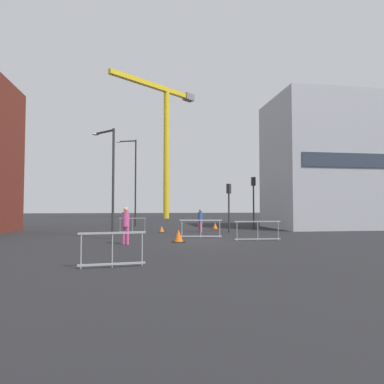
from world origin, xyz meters
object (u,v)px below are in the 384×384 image
(construction_crane, at_px, (165,130))
(traffic_light_island, at_px, (253,195))
(streetlamp_short, at_px, (110,172))
(pedestrian_waiting, at_px, (126,222))
(pedestrian_walking, at_px, (200,219))
(traffic_cone_by_barrier, at_px, (215,226))
(traffic_cone_striped, at_px, (162,229))
(traffic_cone_orange, at_px, (179,236))
(traffic_light_far, at_px, (229,199))
(streetlamp_tall, at_px, (133,175))

(construction_crane, bearing_deg, traffic_light_island, -78.19)
(streetlamp_short, distance_m, pedestrian_waiting, 4.30)
(pedestrian_walking, bearing_deg, traffic_cone_by_barrier, 59.39)
(pedestrian_walking, bearing_deg, streetlamp_short, -146.52)
(traffic_cone_striped, relative_size, traffic_cone_by_barrier, 0.86)
(traffic_cone_by_barrier, bearing_deg, streetlamp_short, -138.16)
(pedestrian_waiting, height_order, traffic_cone_orange, pedestrian_waiting)
(pedestrian_walking, relative_size, traffic_cone_orange, 2.52)
(traffic_light_far, height_order, traffic_cone_by_barrier, traffic_light_far)
(traffic_cone_orange, bearing_deg, traffic_light_far, 53.77)
(pedestrian_waiting, xyz_separation_m, traffic_cone_orange, (2.69, 0.67, -0.77))
(construction_crane, distance_m, traffic_light_far, 30.89)
(streetlamp_tall, relative_size, traffic_cone_orange, 12.25)
(streetlamp_tall, relative_size, traffic_cone_striped, 17.05)
(traffic_light_island, height_order, traffic_cone_by_barrier, traffic_light_island)
(traffic_light_island, height_order, traffic_light_far, traffic_light_island)
(streetlamp_tall, height_order, traffic_light_island, streetlamp_tall)
(pedestrian_waiting, bearing_deg, streetlamp_tall, 90.11)
(streetlamp_tall, relative_size, pedestrian_walking, 4.87)
(traffic_light_far, relative_size, pedestrian_waiting, 1.91)
(traffic_light_island, xyz_separation_m, traffic_cone_orange, (-7.05, -8.45, -2.53))
(streetlamp_short, xyz_separation_m, pedestrian_walking, (6.06, 4.01, -2.90))
(streetlamp_tall, bearing_deg, pedestrian_waiting, -89.89)
(pedestrian_walking, bearing_deg, traffic_cone_orange, -109.71)
(traffic_light_far, xyz_separation_m, pedestrian_walking, (-2.00, 0.55, -1.41))
(traffic_cone_orange, height_order, traffic_cone_by_barrier, traffic_cone_orange)
(traffic_light_far, distance_m, pedestrian_waiting, 9.68)
(streetlamp_short, bearing_deg, pedestrian_walking, 33.48)
(traffic_cone_by_barrier, bearing_deg, traffic_light_far, -86.44)
(streetlamp_tall, height_order, streetlamp_short, streetlamp_tall)
(construction_crane, relative_size, streetlamp_tall, 2.57)
(streetlamp_tall, xyz_separation_m, traffic_light_far, (7.03, -8.18, -2.39))
(streetlamp_short, relative_size, traffic_cone_orange, 9.68)
(streetlamp_tall, distance_m, streetlamp_short, 11.72)
(streetlamp_tall, xyz_separation_m, traffic_cone_striped, (2.25, -7.20, -4.56))
(traffic_cone_by_barrier, bearing_deg, traffic_light_island, -18.53)
(pedestrian_walking, relative_size, traffic_cone_by_barrier, 3.03)
(streetlamp_short, xyz_separation_m, traffic_light_far, (8.06, 3.46, -1.48))
(pedestrian_walking, xyz_separation_m, traffic_cone_orange, (-2.30, -6.43, -0.66))
(construction_crane, height_order, traffic_light_island, construction_crane)
(streetlamp_short, xyz_separation_m, traffic_cone_by_barrier, (7.84, 7.02, -3.61))
(construction_crane, height_order, streetlamp_tall, construction_crane)
(traffic_light_island, distance_m, traffic_cone_by_barrier, 4.06)
(streetlamp_short, bearing_deg, traffic_light_far, 23.21)
(traffic_light_far, bearing_deg, streetlamp_tall, 130.68)
(streetlamp_tall, bearing_deg, traffic_light_island, -29.86)
(streetlamp_tall, distance_m, pedestrian_walking, 9.90)
(construction_crane, relative_size, traffic_light_island, 4.91)
(traffic_cone_by_barrier, bearing_deg, traffic_cone_orange, -113.40)
(construction_crane, xyz_separation_m, streetlamp_tall, (-4.35, -20.35, -9.16))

